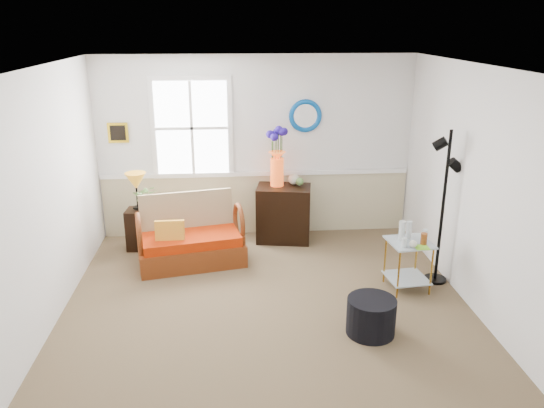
{
  "coord_description": "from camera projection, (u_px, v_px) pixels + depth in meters",
  "views": [
    {
      "loc": [
        -0.36,
        -4.94,
        3.01
      ],
      "look_at": [
        0.06,
        0.34,
        1.18
      ],
      "focal_mm": 35.0,
      "sensor_mm": 36.0,
      "label": 1
    }
  ],
  "objects": [
    {
      "name": "floor",
      "position": [
        269.0,
        319.0,
        5.67
      ],
      "size": [
        4.5,
        5.0,
        0.01
      ],
      "primitive_type": "cube",
      "color": "brown",
      "rests_on": "ground"
    },
    {
      "name": "ceiling",
      "position": [
        269.0,
        69.0,
        4.82
      ],
      "size": [
        4.5,
        5.0,
        0.01
      ],
      "primitive_type": "cube",
      "color": "white",
      "rests_on": "walls"
    },
    {
      "name": "walls",
      "position": [
        269.0,
        204.0,
        5.24
      ],
      "size": [
        4.51,
        5.01,
        2.6
      ],
      "color": "white",
      "rests_on": "floor"
    },
    {
      "name": "wainscot",
      "position": [
        257.0,
        204.0,
        7.86
      ],
      "size": [
        4.46,
        0.02,
        0.9
      ],
      "primitive_type": "cube",
      "color": "#C1B68F",
      "rests_on": "walls"
    },
    {
      "name": "chair_rail",
      "position": [
        256.0,
        174.0,
        7.69
      ],
      "size": [
        4.46,
        0.04,
        0.06
      ],
      "primitive_type": "cube",
      "color": "white",
      "rests_on": "walls"
    },
    {
      "name": "window",
      "position": [
        192.0,
        128.0,
        7.41
      ],
      "size": [
        1.14,
        0.06,
        1.44
      ],
      "primitive_type": null,
      "color": "white",
      "rests_on": "walls"
    },
    {
      "name": "picture",
      "position": [
        118.0,
        133.0,
        7.36
      ],
      "size": [
        0.28,
        0.03,
        0.28
      ],
      "primitive_type": "cube",
      "color": "gold",
      "rests_on": "walls"
    },
    {
      "name": "mirror",
      "position": [
        305.0,
        116.0,
        7.49
      ],
      "size": [
        0.47,
        0.07,
        0.47
      ],
      "primitive_type": "torus",
      "rotation": [
        1.57,
        0.0,
        0.0
      ],
      "color": "#0D67AF",
      "rests_on": "walls"
    },
    {
      "name": "loveseat",
      "position": [
        190.0,
        231.0,
        6.87
      ],
      "size": [
        1.47,
        1.01,
        0.88
      ],
      "primitive_type": null,
      "rotation": [
        0.0,
        0.0,
        0.2
      ],
      "color": "brown",
      "rests_on": "floor"
    },
    {
      "name": "throw_pillow",
      "position": [
        170.0,
        235.0,
        6.67
      ],
      "size": [
        0.37,
        0.1,
        0.37
      ],
      "primitive_type": null,
      "rotation": [
        0.0,
        0.0,
        0.02
      ],
      "color": "orange",
      "rests_on": "loveseat"
    },
    {
      "name": "lamp_stand",
      "position": [
        139.0,
        229.0,
        7.35
      ],
      "size": [
        0.35,
        0.35,
        0.57
      ],
      "primitive_type": null,
      "rotation": [
        0.0,
        0.0,
        -0.08
      ],
      "color": "black",
      "rests_on": "floor"
    },
    {
      "name": "table_lamp",
      "position": [
        137.0,
        191.0,
        7.19
      ],
      "size": [
        0.3,
        0.3,
        0.52
      ],
      "primitive_type": null,
      "rotation": [
        0.0,
        0.0,
        0.06
      ],
      "color": "#B6761B",
      "rests_on": "lamp_stand"
    },
    {
      "name": "potted_plant",
      "position": [
        146.0,
        200.0,
        7.21
      ],
      "size": [
        0.34,
        0.37,
        0.28
      ],
      "primitive_type": "imported",
      "rotation": [
        0.0,
        0.0,
        0.03
      ],
      "color": "#598340",
      "rests_on": "lamp_stand"
    },
    {
      "name": "cabinet",
      "position": [
        284.0,
        214.0,
        7.6
      ],
      "size": [
        0.82,
        0.6,
        0.81
      ],
      "primitive_type": null,
      "rotation": [
        0.0,
        0.0,
        -0.17
      ],
      "color": "black",
      "rests_on": "floor"
    },
    {
      "name": "flower_vase",
      "position": [
        277.0,
        157.0,
        7.39
      ],
      "size": [
        0.25,
        0.25,
        0.83
      ],
      "primitive_type": null,
      "rotation": [
        0.0,
        0.0,
        -0.01
      ],
      "color": "#DA4915",
      "rests_on": "cabinet"
    },
    {
      "name": "side_table",
      "position": [
        408.0,
        265.0,
        6.23
      ],
      "size": [
        0.52,
        0.52,
        0.6
      ],
      "primitive_type": null,
      "rotation": [
        0.0,
        0.0,
        0.11
      ],
      "color": "#B07F22",
      "rests_on": "floor"
    },
    {
      "name": "tabletop_items",
      "position": [
        414.0,
        234.0,
        6.05
      ],
      "size": [
        0.39,
        0.39,
        0.23
      ],
      "primitive_type": null,
      "rotation": [
        0.0,
        0.0,
        -0.01
      ],
      "color": "silver",
      "rests_on": "side_table"
    },
    {
      "name": "floor_lamp",
      "position": [
        443.0,
        209.0,
        6.21
      ],
      "size": [
        0.35,
        0.35,
        1.87
      ],
      "primitive_type": null,
      "rotation": [
        0.0,
        0.0,
        -0.38
      ],
      "color": "black",
      "rests_on": "floor"
    },
    {
      "name": "ottoman",
      "position": [
        371.0,
        316.0,
        5.35
      ],
      "size": [
        0.66,
        0.66,
        0.38
      ],
      "primitive_type": "cylinder",
      "rotation": [
        0.0,
        0.0,
        0.43
      ],
      "color": "black",
      "rests_on": "floor"
    }
  ]
}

